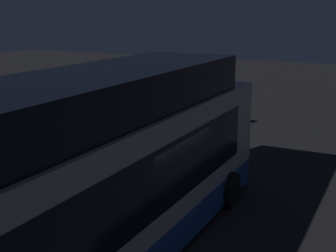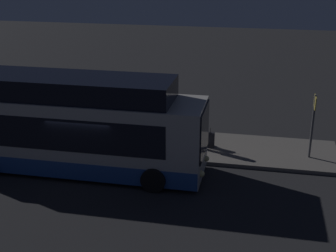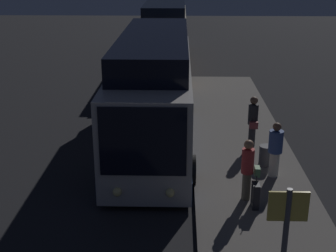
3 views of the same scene
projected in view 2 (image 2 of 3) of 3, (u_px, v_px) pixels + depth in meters
The scene contains 9 objects.
ground at pixel (91, 172), 18.88m from camera, with size 80.00×80.00×0.00m, color #232326.
platform at pixel (116, 140), 21.90m from camera, with size 20.00×3.45×0.16m.
bus_lead at pixel (72, 128), 18.62m from camera, with size 10.57×2.84×3.90m.
passenger_boarding at pixel (200, 128), 20.50m from camera, with size 0.34×0.51×1.75m.
passenger_waiting at pixel (121, 116), 21.83m from camera, with size 0.51×0.34×1.81m.
passenger_with_bags at pixel (171, 119), 21.72m from camera, with size 0.58×0.58×1.71m.
suitcase at pixel (210, 140), 20.78m from camera, with size 0.38×0.18×0.93m.
sign_post at pixel (313, 118), 19.29m from camera, with size 0.10×0.67×2.76m.
trash_bin at pixel (154, 130), 21.99m from camera, with size 0.44×0.44×0.65m.
Camera 2 is at (6.49, -16.06, 8.35)m, focal length 50.00 mm.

